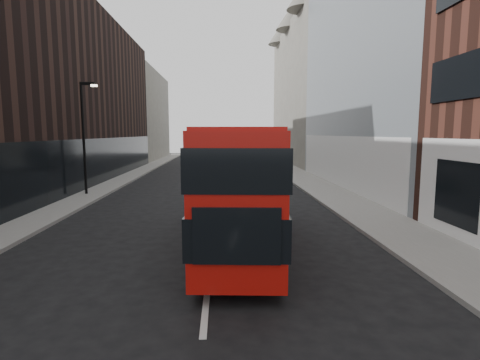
{
  "coord_description": "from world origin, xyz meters",
  "views": [
    {
      "loc": [
        0.39,
        -6.14,
        4.01
      ],
      "look_at": [
        0.98,
        5.86,
        2.5
      ],
      "focal_mm": 28.0,
      "sensor_mm": 36.0,
      "label": 1
    }
  ],
  "objects": [
    {
      "name": "building_left_mid",
      "position": [
        -11.5,
        30.0,
        7.0
      ],
      "size": [
        5.0,
        24.0,
        14.0
      ],
      "primitive_type": "cube",
      "color": "black",
      "rests_on": "ground"
    },
    {
      "name": "building_victorian",
      "position": [
        11.38,
        44.0,
        9.66
      ],
      "size": [
        6.5,
        24.0,
        21.0
      ],
      "color": "slate",
      "rests_on": "ground"
    },
    {
      "name": "sidewalk_left",
      "position": [
        -8.0,
        25.0,
        0.07
      ],
      "size": [
        2.0,
        80.0,
        0.15
      ],
      "primitive_type": "cube",
      "color": "slate",
      "rests_on": "ground"
    },
    {
      "name": "grey_bus",
      "position": [
        2.0,
        39.68,
        1.7
      ],
      "size": [
        3.19,
        9.96,
        3.17
      ],
      "rotation": [
        0.0,
        0.0,
        -0.09
      ],
      "color": "black",
      "rests_on": "ground"
    },
    {
      "name": "street_lamp",
      "position": [
        -8.22,
        18.0,
        4.18
      ],
      "size": [
        1.06,
        0.22,
        7.0
      ],
      "color": "black",
      "rests_on": "sidewalk_left"
    },
    {
      "name": "car_c",
      "position": [
        4.17,
        29.93,
        0.69
      ],
      "size": [
        2.49,
        4.98,
        1.39
      ],
      "primitive_type": "imported",
      "rotation": [
        0.0,
        0.0,
        -0.12
      ],
      "color": "black",
      "rests_on": "ground"
    },
    {
      "name": "car_b",
      "position": [
        2.96,
        22.36,
        0.62
      ],
      "size": [
        1.68,
        3.86,
        1.23
      ],
      "primitive_type": "imported",
      "rotation": [
        0.0,
        0.0,
        0.1
      ],
      "color": "#9A9DA2",
      "rests_on": "ground"
    },
    {
      "name": "red_bus",
      "position": [
        1.08,
        6.97,
        2.3
      ],
      "size": [
        3.15,
        10.4,
        4.15
      ],
      "rotation": [
        0.0,
        0.0,
        -0.07
      ],
      "color": "#A50F0A",
      "rests_on": "ground"
    },
    {
      "name": "car_a",
      "position": [
        1.78,
        19.94,
        0.67
      ],
      "size": [
        1.94,
        4.07,
        1.34
      ],
      "primitive_type": "imported",
      "rotation": [
        0.0,
        0.0,
        0.09
      ],
      "color": "black",
      "rests_on": "ground"
    },
    {
      "name": "building_left_far",
      "position": [
        -11.5,
        52.0,
        6.5
      ],
      "size": [
        5.0,
        20.0,
        13.0
      ],
      "primitive_type": "cube",
      "color": "slate",
      "rests_on": "ground"
    },
    {
      "name": "sidewalk_right",
      "position": [
        7.5,
        25.0,
        0.07
      ],
      "size": [
        3.0,
        80.0,
        0.15
      ],
      "primitive_type": "cube",
      "color": "slate",
      "rests_on": "ground"
    },
    {
      "name": "building_modern_block",
      "position": [
        11.47,
        21.0,
        9.9
      ],
      "size": [
        5.03,
        22.0,
        20.0
      ],
      "color": "#90969A",
      "rests_on": "ground"
    }
  ]
}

